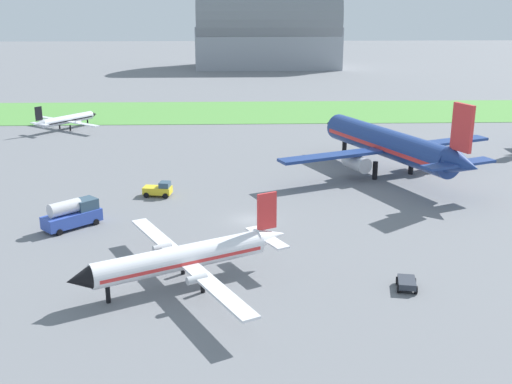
# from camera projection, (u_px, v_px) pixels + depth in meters

# --- Properties ---
(ground_plane) EXTENTS (600.00, 600.00, 0.00)m
(ground_plane) POSITION_uv_depth(u_px,v_px,m) (251.00, 220.00, 73.26)
(ground_plane) COLOR slate
(grass_taxiway_strip) EXTENTS (360.00, 28.00, 0.08)m
(grass_taxiway_strip) POSITION_uv_depth(u_px,v_px,m) (242.00, 112.00, 140.80)
(grass_taxiway_strip) COLOR #549342
(grass_taxiway_strip) RESTS_ON ground_plane
(airplane_midfield_jet) EXTENTS (33.38, 33.19, 12.48)m
(airplane_midfield_jet) POSITION_uv_depth(u_px,v_px,m) (390.00, 145.00, 90.38)
(airplane_midfield_jet) COLOR navy
(airplane_midfield_jet) RESTS_ON ground_plane
(airplane_foreground_turboprop) EXTENTS (19.56, 22.47, 7.36)m
(airplane_foreground_turboprop) POSITION_uv_depth(u_px,v_px,m) (185.00, 257.00, 56.10)
(airplane_foreground_turboprop) COLOR white
(airplane_foreground_turboprop) RESTS_ON ground_plane
(airplane_taxiing_turboprop) EXTENTS (14.76, 13.10, 5.30)m
(airplane_taxiing_turboprop) POSITION_uv_depth(u_px,v_px,m) (66.00, 120.00, 122.07)
(airplane_taxiing_turboprop) COLOR silver
(airplane_taxiing_turboprop) RESTS_ON ground_plane
(baggage_cart_near_gate) EXTENTS (2.17, 2.67, 0.90)m
(baggage_cart_near_gate) POSITION_uv_depth(u_px,v_px,m) (407.00, 283.00, 55.90)
(baggage_cart_near_gate) COLOR #2D333D
(baggage_cart_near_gate) RESTS_ON ground_plane
(pushback_tug_midfield) EXTENTS (3.84, 2.54, 1.95)m
(pushback_tug_midfield) POSITION_uv_depth(u_px,v_px,m) (159.00, 189.00, 81.65)
(pushback_tug_midfield) COLOR yellow
(pushback_tug_midfield) RESTS_ON ground_plane
(fuel_truck_by_runway) EXTENTS (6.36, 6.22, 3.29)m
(fuel_truck_by_runway) POSITION_uv_depth(u_px,v_px,m) (72.00, 214.00, 70.49)
(fuel_truck_by_runway) COLOR #334FB2
(fuel_truck_by_runway) RESTS_ON ground_plane
(hangar_distant) EXTENTS (50.66, 27.69, 30.99)m
(hangar_distant) POSITION_uv_depth(u_px,v_px,m) (268.00, 28.00, 224.62)
(hangar_distant) COLOR #9399A3
(hangar_distant) RESTS_ON ground_plane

